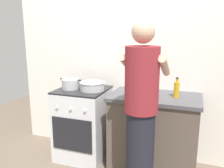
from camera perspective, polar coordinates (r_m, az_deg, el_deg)
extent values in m
plane|color=#6B5B4C|center=(3.05, -1.73, -19.07)|extent=(6.00, 6.00, 0.00)
cube|color=silver|center=(3.03, 5.10, 5.92)|extent=(3.20, 0.10, 2.50)
cube|color=brown|center=(2.85, 9.95, -11.88)|extent=(0.96, 0.56, 0.86)
cube|color=#4C4C51|center=(2.69, 10.32, -3.14)|extent=(1.00, 0.60, 0.04)
cube|color=silver|center=(3.10, -6.90, -9.48)|extent=(0.60, 0.60, 0.88)
cube|color=#232326|center=(2.96, -7.13, -1.38)|extent=(0.60, 0.60, 0.02)
cube|color=black|center=(2.86, -9.65, -11.98)|extent=(0.51, 0.01, 0.40)
cylinder|color=silver|center=(2.83, -13.16, -5.48)|extent=(0.04, 0.01, 0.04)
cylinder|color=silver|center=(2.74, -9.96, -5.94)|extent=(0.04, 0.01, 0.04)
cylinder|color=silver|center=(2.66, -6.55, -6.40)|extent=(0.04, 0.01, 0.04)
cylinder|color=#B2B2B7|center=(2.97, -9.90, 0.02)|extent=(0.22, 0.22, 0.12)
cube|color=black|center=(3.03, -12.00, 1.21)|extent=(0.04, 0.02, 0.01)
cube|color=black|center=(2.91, -7.81, 0.90)|extent=(0.04, 0.02, 0.01)
cylinder|color=#B7B7BC|center=(2.87, -4.80, -0.53)|extent=(0.29, 0.29, 0.10)
torus|color=#B7B7BC|center=(2.86, -4.82, 0.36)|extent=(0.31, 0.31, 0.01)
cylinder|color=silver|center=(2.85, 6.73, -0.26)|extent=(0.10, 0.10, 0.14)
cylinder|color=silver|center=(2.85, 7.03, 1.18)|extent=(0.04, 0.03, 0.24)
sphere|color=silver|center=(2.83, 7.10, 3.74)|extent=(0.03, 0.03, 0.03)
cylinder|color=black|center=(2.82, 6.87, 1.13)|extent=(0.06, 0.04, 0.24)
sphere|color=black|center=(2.80, 6.94, 3.79)|extent=(0.03, 0.03, 0.03)
cylinder|color=#9E7547|center=(2.84, 6.63, 1.27)|extent=(0.03, 0.06, 0.25)
sphere|color=#9E7547|center=(2.82, 6.70, 4.02)|extent=(0.03, 0.03, 0.03)
cylinder|color=silver|center=(2.84, 6.76, 1.09)|extent=(0.02, 0.06, 0.22)
sphere|color=silver|center=(2.82, 6.82, 3.52)|extent=(0.03, 0.03, 0.03)
cylinder|color=#B7BABF|center=(2.85, 6.86, 1.53)|extent=(0.04, 0.01, 0.29)
sphere|color=#B7BABF|center=(2.82, 6.95, 4.69)|extent=(0.03, 0.03, 0.03)
cylinder|color=silver|center=(2.64, 9.15, -2.13)|extent=(0.04, 0.04, 0.07)
cylinder|color=red|center=(2.63, 9.18, -1.17)|extent=(0.04, 0.04, 0.02)
cylinder|color=gold|center=(2.65, 15.26, -1.35)|extent=(0.06, 0.06, 0.17)
cylinder|color=gold|center=(2.63, 15.39, 0.79)|extent=(0.03, 0.03, 0.04)
cylinder|color=black|center=(2.62, 15.43, 1.35)|extent=(0.03, 0.03, 0.02)
cylinder|color=black|center=(2.34, 6.67, -17.06)|extent=(0.26, 0.26, 0.90)
cylinder|color=maroon|center=(2.07, 7.20, 0.99)|extent=(0.30, 0.30, 0.58)
sphere|color=#D3AA8C|center=(2.03, 7.53, 12.40)|extent=(0.20, 0.20, 0.20)
cylinder|color=#D3AA8C|center=(2.23, 3.77, 4.76)|extent=(0.07, 0.41, 0.24)
cylinder|color=#D3AA8C|center=(2.16, 12.50, 4.24)|extent=(0.07, 0.41, 0.24)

